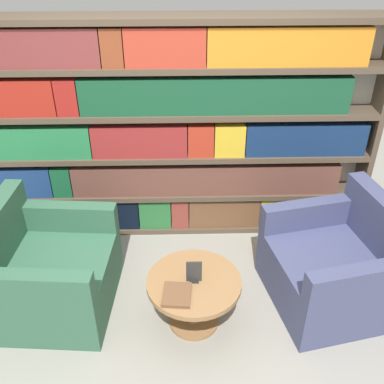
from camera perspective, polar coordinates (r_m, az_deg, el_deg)
The scene contains 7 objects.
ground_plane at distance 3.55m, azimuth -1.80°, elevation -17.12°, with size 14.00×14.00×0.00m, color gray.
bookshelf at distance 3.99m, azimuth -2.65°, elevation 7.38°, with size 3.53×0.30×2.00m.
armchair_left at distance 3.69m, azimuth -17.75°, elevation -9.84°, with size 0.94×0.98×0.87m.
armchair_right at distance 3.74m, azimuth 17.72°, elevation -9.18°, with size 1.05×1.08×0.87m.
coffee_table at distance 3.37m, azimuth 0.24°, elevation -12.68°, with size 0.69×0.69×0.43m.
table_sign at distance 3.23m, azimuth 0.25°, elevation -10.22°, with size 0.11×0.06×0.18m.
stray_book at distance 3.17m, azimuth -1.88°, elevation -12.90°, with size 0.21×0.24×0.03m.
Camera 1 is at (0.05, -2.28, 2.72)m, focal length 42.00 mm.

